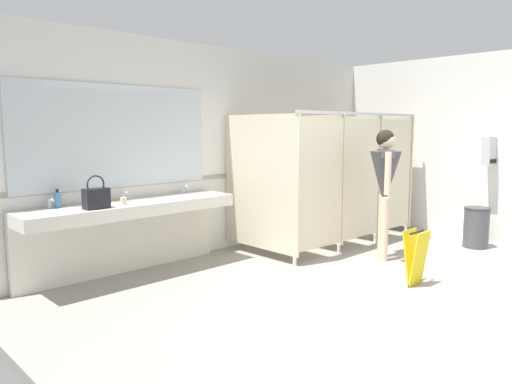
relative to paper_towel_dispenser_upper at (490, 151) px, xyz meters
name	(u,v)px	position (x,y,z in m)	size (l,w,h in m)	color
ground_plane	(403,301)	(-3.00, -0.35, -1.44)	(6.74, 6.30, 0.10)	gray
wall_back	(222,150)	(-3.00, 2.56, 0.02)	(6.74, 0.12, 2.83)	silver
wall_back_tile_band	(225,176)	(-3.00, 2.50, -0.34)	(6.74, 0.01, 0.06)	#9E937F
vanity_counter	(129,221)	(-4.65, 2.28, -0.74)	(2.57, 0.58, 0.99)	silver
mirror_panel	(117,136)	(-4.65, 2.49, 0.24)	(2.47, 0.02, 1.20)	silver
bathroom_stalls	(336,176)	(-1.60, 1.59, -0.37)	(2.81, 1.37, 1.94)	beige
paper_towel_dispenser_upper	(490,151)	(0.00, 0.00, 0.00)	(0.37, 0.13, 0.42)	#B7BABF
trash_bin	(476,227)	(-0.35, 0.00, -1.10)	(0.35, 0.35, 0.59)	#47474C
person_standing	(385,178)	(-1.89, 0.59, -0.31)	(0.56, 0.56, 1.70)	beige
handbag	(96,198)	(-5.15, 2.05, -0.39)	(0.26, 0.14, 0.36)	black
soap_dispenser	(58,200)	(-5.43, 2.37, -0.43)	(0.07, 0.07, 0.20)	teal
paper_cup	(124,201)	(-4.83, 2.07, -0.47)	(0.07, 0.07, 0.09)	beige
wet_floor_sign	(416,257)	(-2.57, -0.24, -1.08)	(0.28, 0.19, 0.61)	yellow
floor_drain_cover	(297,293)	(-3.72, 0.48, -1.39)	(0.14, 0.14, 0.01)	#B7BABF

